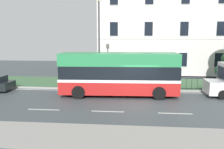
{
  "coord_description": "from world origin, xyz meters",
  "views": [
    {
      "loc": [
        -0.43,
        -15.58,
        4.45
      ],
      "look_at": [
        -2.26,
        3.66,
        1.41
      ],
      "focal_mm": 38.22,
      "sensor_mm": 36.0,
      "label": 1
    }
  ],
  "objects": [
    {
      "name": "street_lamp_post",
      "position": [
        -3.49,
        4.89,
        4.47
      ],
      "size": [
        0.36,
        0.24,
        7.69
      ],
      "color": "#333338",
      "rests_on": "ground_plane"
    },
    {
      "name": "georgian_townhouse",
      "position": [
        2.99,
        16.24,
        6.75
      ],
      "size": [
        15.69,
        9.81,
        13.19
      ],
      "color": "silver",
      "rests_on": "ground_plane"
    },
    {
      "name": "iron_verge_railing",
      "position": [
        2.99,
        4.4,
        0.62
      ],
      "size": [
        18.06,
        0.04,
        0.97
      ],
      "color": "black",
      "rests_on": "ground_plane"
    },
    {
      "name": "ground_plane",
      "position": [
        0.0,
        1.04,
        -0.02
      ],
      "size": [
        60.0,
        56.0,
        0.18
      ],
      "color": "#3F464A"
    },
    {
      "name": "single_decker_bus",
      "position": [
        -1.6,
        2.35,
        1.71
      ],
      "size": [
        8.96,
        3.02,
        3.26
      ],
      "rotation": [
        0.0,
        0.0,
        0.04
      ],
      "color": "#B31D1C",
      "rests_on": "ground_plane"
    }
  ]
}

